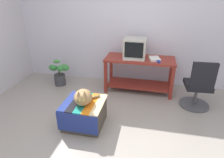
# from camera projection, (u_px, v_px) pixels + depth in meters

# --- Properties ---
(ground_plane) EXTENTS (14.00, 14.00, 0.00)m
(ground_plane) POSITION_uv_depth(u_px,v_px,m) (102.00, 139.00, 2.71)
(ground_plane) COLOR #9E9389
(back_wall) EXTENTS (8.00, 0.10, 2.60)m
(back_wall) POSITION_uv_depth(u_px,v_px,m) (126.00, 23.00, 3.99)
(back_wall) COLOR silver
(back_wall) RESTS_ON ground_plane
(desk) EXTENTS (1.36, 0.58, 0.70)m
(desk) POSITION_uv_depth(u_px,v_px,m) (139.00, 69.00, 3.87)
(desk) COLOR maroon
(desk) RESTS_ON ground_plane
(tv_monitor) EXTENTS (0.43, 0.42, 0.37)m
(tv_monitor) POSITION_uv_depth(u_px,v_px,m) (135.00, 48.00, 3.77)
(tv_monitor) COLOR #BCB7A8
(tv_monitor) RESTS_ON desk
(keyboard) EXTENTS (0.41, 0.17, 0.02)m
(keyboard) POSITION_uv_depth(u_px,v_px,m) (134.00, 59.00, 3.68)
(keyboard) COLOR beige
(keyboard) RESTS_ON desk
(book) EXTENTS (0.24, 0.29, 0.04)m
(book) POSITION_uv_depth(u_px,v_px,m) (154.00, 59.00, 3.67)
(book) COLOR white
(book) RESTS_ON desk
(ottoman_with_blanket) EXTENTS (0.60, 0.61, 0.39)m
(ottoman_with_blanket) POSITION_uv_depth(u_px,v_px,m) (84.00, 113.00, 2.94)
(ottoman_with_blanket) COLOR #4C4238
(ottoman_with_blanket) RESTS_ON ground_plane
(cat) EXTENTS (0.38, 0.45, 0.27)m
(cat) POSITION_uv_depth(u_px,v_px,m) (83.00, 97.00, 2.79)
(cat) COLOR #9E7A4C
(cat) RESTS_ON ottoman_with_blanket
(potted_plant) EXTENTS (0.46, 0.36, 0.55)m
(potted_plant) POSITION_uv_depth(u_px,v_px,m) (60.00, 73.00, 4.18)
(potted_plant) COLOR #3D3D42
(potted_plant) RESTS_ON ground_plane
(office_chair) EXTENTS (0.52, 0.52, 0.89)m
(office_chair) POSITION_uv_depth(u_px,v_px,m) (198.00, 88.00, 3.31)
(office_chair) COLOR #4C4C51
(office_chair) RESTS_ON ground_plane
(stapler) EXTENTS (0.09, 0.11, 0.04)m
(stapler) POSITION_uv_depth(u_px,v_px,m) (158.00, 61.00, 3.55)
(stapler) COLOR #2342B7
(stapler) RESTS_ON desk
(pen) EXTENTS (0.14, 0.03, 0.01)m
(pen) POSITION_uv_depth(u_px,v_px,m) (157.00, 59.00, 3.69)
(pen) COLOR #B7B7BC
(pen) RESTS_ON desk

